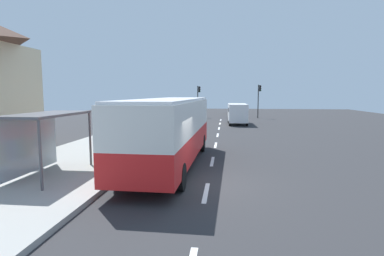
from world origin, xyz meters
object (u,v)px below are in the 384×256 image
recycling_bin_yellow (111,156)px  traffic_light_far_side (198,96)px  recycling_bin_green (121,151)px  traffic_light_near_side (259,96)px  bus (170,128)px  recycling_bin_blue (116,153)px  white_van (237,112)px  recycling_bin_orange (126,148)px  bus_shelter (41,128)px  sedan_far (234,109)px  sedan_near (235,112)px

recycling_bin_yellow → traffic_light_far_side: traffic_light_far_side is taller
recycling_bin_yellow → recycling_bin_green: 1.40m
traffic_light_near_side → bus: bearing=-103.7°
recycling_bin_yellow → recycling_bin_blue: size_ratio=1.00×
recycling_bin_yellow → recycling_bin_blue: bearing=90.0°
white_van → recycling_bin_blue: (-6.40, -21.26, -0.69)m
bus → white_van: 21.08m
white_van → recycling_bin_orange: 20.87m
bus_shelter → white_van: bearing=70.0°
sedan_far → recycling_bin_yellow: 40.18m
recycling_bin_orange → traffic_light_far_side: traffic_light_far_side is taller
recycling_bin_blue → traffic_light_far_side: size_ratio=0.21×
traffic_light_far_side → bus_shelter: 33.55m
recycling_bin_green → traffic_light_far_side: 30.44m
bus → traffic_light_far_side: (-1.38, 30.47, 1.22)m
recycling_bin_green → bus_shelter: (-2.21, -3.05, 1.44)m
white_van → recycling_bin_green: 21.54m
sedan_far → bus_shelter: bearing=-101.9°
sedan_near → traffic_light_near_side: traffic_light_near_side is taller
sedan_near → sedan_far: same height
recycling_bin_yellow → bus_shelter: 3.11m
recycling_bin_blue → recycling_bin_green: same height
sedan_near → sedan_far: bearing=90.0°
bus → bus_shelter: bus is taller
recycling_bin_blue → bus_shelter: bearing=-133.3°
white_van → traffic_light_near_side: 9.72m
recycling_bin_green → recycling_bin_orange: same height
white_van → traffic_light_far_side: 11.24m
bus → white_van: size_ratio=2.11×
bus_shelter → bus: bearing=31.6°
sedan_near → recycling_bin_yellow: 32.46m
sedan_near → recycling_bin_green: sedan_near is taller
recycling_bin_green → white_van: bearing=72.7°
bus → recycling_bin_orange: (-2.49, 0.85, -1.19)m
recycling_bin_blue → recycling_bin_orange: (0.00, 1.40, 0.00)m
recycling_bin_yellow → bus: bearing=26.6°
traffic_light_far_side → bus: bearing=-87.4°
sedan_near → recycling_bin_green: bearing=-102.1°
recycling_bin_orange → traffic_light_far_side: 29.74m
white_van → traffic_light_near_side: (3.30, 8.96, 1.80)m
sedan_near → recycling_bin_yellow: size_ratio=4.73×
bus → bus_shelter: size_ratio=2.77×
recycling_bin_blue → bus_shelter: size_ratio=0.24×
sedan_near → bus: bearing=-97.5°
bus → sedan_near: bus is taller
recycling_bin_yellow → recycling_bin_orange: same height
sedan_near → traffic_light_near_side: size_ratio=0.96×
white_van → bus: bearing=-100.7°
traffic_light_near_side → bus_shelter: (-11.92, -32.57, -1.04)m
white_van → sedan_near: size_ratio=1.17×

